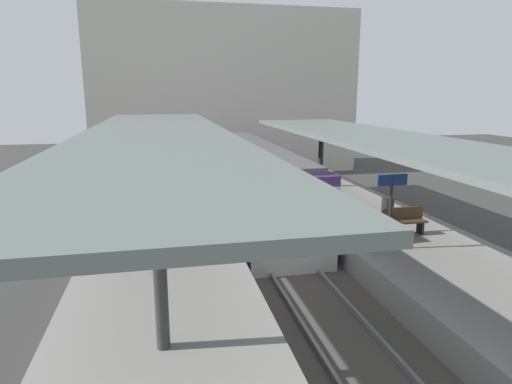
% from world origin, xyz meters
% --- Properties ---
extents(ground_plane, '(80.00, 80.00, 0.00)m').
position_xyz_m(ground_plane, '(0.00, 0.00, 0.00)').
color(ground_plane, '#383835').
extents(platform_left, '(4.40, 28.00, 1.00)m').
position_xyz_m(platform_left, '(-3.80, 0.00, 0.50)').
color(platform_left, gray).
rests_on(platform_left, ground_plane).
extents(platform_right, '(4.40, 28.00, 1.00)m').
position_xyz_m(platform_right, '(3.80, 0.00, 0.50)').
color(platform_right, gray).
rests_on(platform_right, ground_plane).
extents(track_ballast, '(3.20, 28.00, 0.20)m').
position_xyz_m(track_ballast, '(0.00, 0.00, 0.10)').
color(track_ballast, '#4C4742').
rests_on(track_ballast, ground_plane).
extents(rail_near_side, '(0.08, 28.00, 0.14)m').
position_xyz_m(rail_near_side, '(-0.72, 0.00, 0.27)').
color(rail_near_side, slate).
rests_on(rail_near_side, track_ballast).
extents(rail_far_side, '(0.08, 28.00, 0.14)m').
position_xyz_m(rail_far_side, '(0.72, 0.00, 0.27)').
color(rail_far_side, slate).
rests_on(rail_far_side, track_ballast).
extents(commuter_train, '(2.78, 13.14, 3.10)m').
position_xyz_m(commuter_train, '(0.00, 6.00, 1.73)').
color(commuter_train, '#472D6B').
rests_on(commuter_train, track_ballast).
extents(canopy_left, '(4.18, 21.00, 3.36)m').
position_xyz_m(canopy_left, '(-3.80, 1.40, 4.23)').
color(canopy_left, '#333335').
rests_on(canopy_left, platform_left).
extents(canopy_right, '(4.18, 21.00, 2.99)m').
position_xyz_m(canopy_right, '(3.80, 1.40, 3.87)').
color(canopy_right, '#333335').
rests_on(canopy_right, platform_right).
extents(platform_bench, '(1.40, 0.41, 0.86)m').
position_xyz_m(platform_bench, '(3.85, 0.10, 1.46)').
color(platform_bench, black).
rests_on(platform_bench, platform_right).
extents(platform_sign, '(0.90, 0.08, 2.21)m').
position_xyz_m(platform_sign, '(2.64, -1.09, 2.62)').
color(platform_sign, '#262628').
rests_on(platform_sign, platform_right).
extents(litter_bin, '(0.44, 0.44, 0.80)m').
position_xyz_m(litter_bin, '(4.19, 1.82, 1.40)').
color(litter_bin, '#2D2D30').
rests_on(litter_bin, platform_right).
extents(passenger_near_bench, '(0.36, 0.36, 1.80)m').
position_xyz_m(passenger_near_bench, '(-4.47, 2.09, 1.94)').
color(passenger_near_bench, '#7A337A').
rests_on(passenger_near_bench, platform_left).
extents(station_building_backdrop, '(18.00, 6.00, 11.00)m').
position_xyz_m(station_building_backdrop, '(0.83, 20.00, 5.50)').
color(station_building_backdrop, beige).
rests_on(station_building_backdrop, ground_plane).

